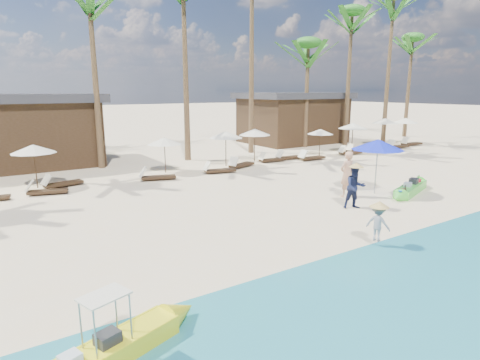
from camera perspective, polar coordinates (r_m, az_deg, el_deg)
ground at (r=14.15m, az=9.58°, el=-6.08°), size 240.00×240.00×0.00m
wet_sand_strip at (r=11.26m, az=27.33°, el=-12.39°), size 240.00×4.50×0.01m
green_canoe at (r=19.51m, az=23.11°, el=-1.10°), size 4.61×1.87×0.61m
yellow_canoe at (r=7.59m, az=-19.48°, el=-22.68°), size 4.64×1.82×1.25m
tourist at (r=17.73m, az=14.96°, el=0.80°), size 0.73×0.48×1.98m
vendor_green at (r=16.06m, az=16.04°, el=-0.99°), size 1.02×0.92×1.70m
vendor_yellow at (r=12.42m, az=19.04°, el=-5.79°), size 0.61×0.79×1.08m
blue_umbrella at (r=18.46m, az=19.03°, el=4.79°), size 2.26×2.26×2.43m
resort_parasol_4 at (r=20.84m, az=-27.32°, el=3.96°), size 2.00×2.00×2.06m
lounger_4_left at (r=19.62m, az=-26.04°, el=-1.33°), size 1.80×0.98×0.59m
lounger_4_right at (r=20.81m, az=-24.16°, el=-0.38°), size 1.90×0.91×0.62m
resort_parasol_5 at (r=22.46m, az=-10.71°, el=5.48°), size 1.92×1.92×1.98m
lounger_5_left at (r=20.91m, az=-11.90°, el=0.53°), size 1.90×1.05×0.62m
resort_parasol_6 at (r=24.10m, az=-2.04°, el=6.46°), size 2.05×2.05×2.11m
lounger_6_left at (r=22.23m, az=-3.17°, el=1.49°), size 1.88×0.96×0.61m
lounger_6_right at (r=23.79m, az=0.04°, el=2.27°), size 1.95×1.13×0.63m
resort_parasol_7 at (r=25.73m, az=2.10°, el=6.83°), size 2.04×2.04×2.10m
lounger_7_left at (r=25.71m, az=4.36°, el=3.00°), size 1.84×0.74×0.61m
lounger_7_right at (r=26.73m, az=6.77°, el=3.32°), size 1.84×0.70×0.61m
resort_parasol_8 at (r=28.56m, az=11.35°, el=6.75°), size 1.82×1.82×1.87m
lounger_8_left at (r=26.70m, az=10.00°, el=3.22°), size 1.92×0.68×0.64m
resort_parasol_9 at (r=30.43m, az=15.78°, el=7.43°), size 2.13×2.13×2.19m
lounger_9_left at (r=29.61m, az=15.25°, el=3.86°), size 1.82×0.88×0.59m
lounger_9_right at (r=30.92m, az=16.10°, el=4.16°), size 1.77×0.55×0.60m
resort_parasol_10 at (r=35.46m, az=19.95°, el=7.91°), size 2.19×2.19×2.25m
lounger_10_left at (r=32.84m, az=19.38°, el=4.42°), size 1.84×0.88×0.60m
lounger_10_right at (r=34.03m, az=21.40°, el=4.56°), size 2.00×0.85×0.66m
resort_parasol_11 at (r=37.33m, az=22.48°, el=7.83°), size 2.13×2.13×2.19m
lounger_11_left at (r=36.21m, az=23.09°, el=4.86°), size 2.02×0.85×0.66m
palm_3 at (r=25.12m, az=-20.53°, el=21.24°), size 2.08×2.08×10.52m
palm_4 at (r=26.84m, az=-8.02°, el=23.17°), size 2.08×2.08×11.70m
palm_6 at (r=32.89m, az=9.64°, el=16.93°), size 2.08×2.08×8.51m
palm_7 at (r=35.11m, az=15.53°, el=19.57°), size 2.08×2.08×11.08m
palm_8 at (r=38.48m, az=20.84°, el=20.36°), size 2.08×2.08×12.70m
palm_9 at (r=43.22m, az=23.23°, el=16.40°), size 2.08×2.08×9.82m
pavilion_west at (r=27.45m, az=-30.52°, el=6.09°), size 10.80×6.60×4.30m
pavilion_east at (r=35.88m, az=7.51°, el=8.87°), size 8.80×6.60×4.30m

